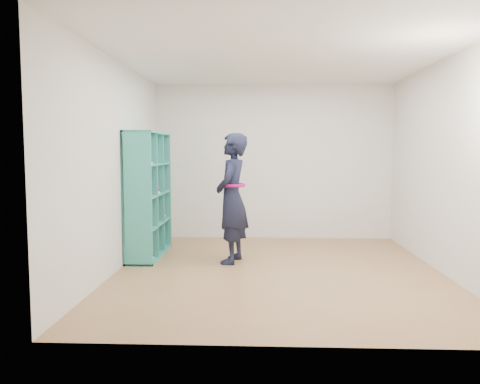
{
  "coord_description": "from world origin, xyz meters",
  "views": [
    {
      "loc": [
        -0.23,
        -5.71,
        1.49
      ],
      "look_at": [
        -0.48,
        0.3,
        0.96
      ],
      "focal_mm": 35.0,
      "sensor_mm": 36.0,
      "label": 1
    }
  ],
  "objects": [
    {
      "name": "floor",
      "position": [
        0.0,
        0.0,
        0.0
      ],
      "size": [
        4.5,
        4.5,
        0.0
      ],
      "primitive_type": "plane",
      "color": "#996D45",
      "rests_on": "ground"
    },
    {
      "name": "ceiling",
      "position": [
        0.0,
        0.0,
        2.6
      ],
      "size": [
        4.5,
        4.5,
        0.0
      ],
      "primitive_type": "plane",
      "color": "white",
      "rests_on": "wall_back"
    },
    {
      "name": "wall_left",
      "position": [
        -2.0,
        0.0,
        1.3
      ],
      "size": [
        0.02,
        4.5,
        2.6
      ],
      "primitive_type": "cube",
      "color": "silver",
      "rests_on": "floor"
    },
    {
      "name": "wall_right",
      "position": [
        2.0,
        0.0,
        1.3
      ],
      "size": [
        0.02,
        4.5,
        2.6
      ],
      "primitive_type": "cube",
      "color": "silver",
      "rests_on": "floor"
    },
    {
      "name": "wall_back",
      "position": [
        0.0,
        2.25,
        1.3
      ],
      "size": [
        4.0,
        0.02,
        2.6
      ],
      "primitive_type": "cube",
      "color": "silver",
      "rests_on": "floor"
    },
    {
      "name": "wall_front",
      "position": [
        0.0,
        -2.25,
        1.3
      ],
      "size": [
        4.0,
        0.02,
        2.6
      ],
      "primitive_type": "cube",
      "color": "silver",
      "rests_on": "floor"
    },
    {
      "name": "bookshelf",
      "position": [
        -1.83,
        0.82,
        0.85
      ],
      "size": [
        0.38,
        1.32,
        1.75
      ],
      "color": "teal",
      "rests_on": "floor"
    },
    {
      "name": "person",
      "position": [
        -0.6,
        0.46,
        0.86
      ],
      "size": [
        0.53,
        0.7,
        1.72
      ],
      "rotation": [
        0.0,
        0.0,
        -1.77
      ],
      "color": "black",
      "rests_on": "floor"
    },
    {
      "name": "smartphone",
      "position": [
        -0.73,
        0.57,
        0.98
      ],
      "size": [
        0.01,
        0.1,
        0.14
      ],
      "rotation": [
        0.35,
        0.0,
        -0.01
      ],
      "color": "silver",
      "rests_on": "person"
    }
  ]
}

